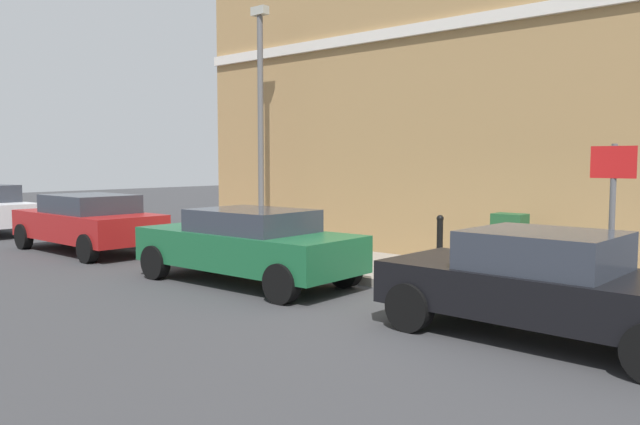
# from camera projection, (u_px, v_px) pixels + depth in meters

# --- Properties ---
(ground) EXTENTS (80.00, 80.00, 0.00)m
(ground) POSITION_uv_depth(u_px,v_px,m) (444.00, 307.00, 9.48)
(ground) COLOR #38383A
(sidewalk) EXTENTS (2.69, 30.00, 0.15)m
(sidewalk) POSITION_uv_depth(u_px,v_px,m) (260.00, 252.00, 14.80)
(sidewalk) COLOR gray
(sidewalk) RESTS_ON ground
(corner_building) EXTENTS (7.08, 11.12, 7.32)m
(corner_building) POSITION_uv_depth(u_px,v_px,m) (456.00, 106.00, 16.54)
(corner_building) COLOR #9E7A4C
(corner_building) RESTS_ON ground
(car_black) EXTENTS (1.92, 4.05, 1.35)m
(car_black) POSITION_uv_depth(u_px,v_px,m) (545.00, 284.00, 7.72)
(car_black) COLOR black
(car_black) RESTS_ON ground
(car_green) EXTENTS (1.96, 4.38, 1.35)m
(car_green) POSITION_uv_depth(u_px,v_px,m) (248.00, 244.00, 11.28)
(car_green) COLOR #195933
(car_green) RESTS_ON ground
(car_red) EXTENTS (2.00, 4.39, 1.41)m
(car_red) POSITION_uv_depth(u_px,v_px,m) (88.00, 221.00, 15.24)
(car_red) COLOR maroon
(car_red) RESTS_ON ground
(utility_cabinet) EXTENTS (0.46, 0.61, 1.15)m
(utility_cabinet) POSITION_uv_depth(u_px,v_px,m) (509.00, 249.00, 10.95)
(utility_cabinet) COLOR #1E4C28
(utility_cabinet) RESTS_ON sidewalk
(bollard_near_cabinet) EXTENTS (0.14, 0.14, 1.04)m
(bollard_near_cabinet) POSITION_uv_depth(u_px,v_px,m) (440.00, 240.00, 11.97)
(bollard_near_cabinet) COLOR black
(bollard_near_cabinet) RESTS_ON sidewalk
(street_sign) EXTENTS (0.08, 0.60, 2.30)m
(street_sign) POSITION_uv_depth(u_px,v_px,m) (612.00, 202.00, 8.55)
(street_sign) COLOR #59595B
(street_sign) RESTS_ON sidewalk
(lamppost) EXTENTS (0.20, 0.44, 5.72)m
(lamppost) POSITION_uv_depth(u_px,v_px,m) (261.00, 116.00, 15.02)
(lamppost) COLOR #59595B
(lamppost) RESTS_ON sidewalk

